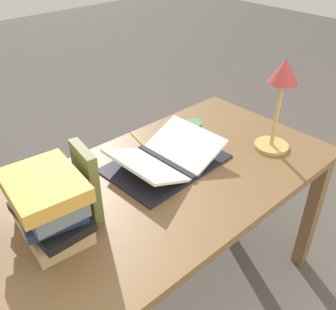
# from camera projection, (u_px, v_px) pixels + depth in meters

# --- Properties ---
(ground_plane) EXTENTS (12.00, 12.00, 0.00)m
(ground_plane) POSITION_uv_depth(u_px,v_px,m) (166.00, 293.00, 1.89)
(ground_plane) COLOR #47423D
(reading_desk) EXTENTS (1.47, 0.78, 0.72)m
(reading_desk) POSITION_uv_depth(u_px,v_px,m) (165.00, 196.00, 1.54)
(reading_desk) COLOR brown
(reading_desk) RESTS_ON ground_plane
(open_book) EXTENTS (0.50, 0.35, 0.10)m
(open_book) POSITION_uv_depth(u_px,v_px,m) (166.00, 158.00, 1.56)
(open_book) COLOR black
(open_book) RESTS_ON reading_desk
(book_stack_tall) EXTENTS (0.24, 0.29, 0.22)m
(book_stack_tall) POSITION_uv_depth(u_px,v_px,m) (48.00, 206.00, 1.18)
(book_stack_tall) COLOR tan
(book_stack_tall) RESTS_ON reading_desk
(book_standing_upright) EXTENTS (0.05, 0.16, 0.27)m
(book_standing_upright) POSITION_uv_depth(u_px,v_px,m) (87.00, 182.00, 1.26)
(book_standing_upright) COLOR brown
(book_standing_upright) RESTS_ON reading_desk
(reading_lamp) EXTENTS (0.15, 0.15, 0.41)m
(reading_lamp) POSITION_uv_depth(u_px,v_px,m) (282.00, 88.00, 1.53)
(reading_lamp) COLOR tan
(reading_lamp) RESTS_ON reading_desk
(coffee_mug) EXTENTS (0.10, 0.08, 0.09)m
(coffee_mug) POSITION_uv_depth(u_px,v_px,m) (194.00, 131.00, 1.72)
(coffee_mug) COLOR #4C7F5B
(coffee_mug) RESTS_ON reading_desk
(pencil) EXTENTS (0.04, 0.15, 0.01)m
(pencil) POSITION_uv_depth(u_px,v_px,m) (138.00, 139.00, 1.74)
(pencil) COLOR gold
(pencil) RESTS_ON reading_desk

